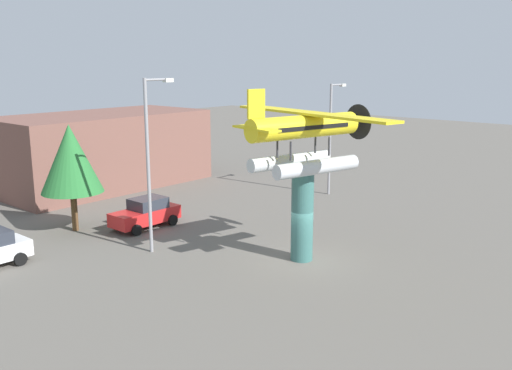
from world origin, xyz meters
TOP-DOWN VIEW (x-y plane):
  - ground_plane at (0.00, 0.00)m, footprint 140.00×140.00m
  - display_pedestal at (0.00, 0.00)m, footprint 1.10×1.10m
  - floatplane_monument at (0.13, -0.03)m, footprint 7.17×10.37m
  - car_mid_red at (-1.50, 10.35)m, footprint 4.20×2.02m
  - streetlight_primary at (-3.95, 6.63)m, footprint 1.84×0.28m
  - streetlight_secondary at (12.95, 6.83)m, footprint 1.84×0.28m
  - storefront_building at (3.65, 22.00)m, footprint 15.97×7.96m
  - tree_east at (-4.61, 12.99)m, footprint 3.53×3.53m

SIDE VIEW (x-z plane):
  - ground_plane at x=0.00m, z-range 0.00..0.00m
  - car_mid_red at x=-1.50m, z-range 0.00..1.76m
  - display_pedestal at x=0.00m, z-range 0.00..4.52m
  - storefront_building at x=3.65m, z-range 0.00..5.71m
  - tree_east at x=-4.61m, z-range 1.13..7.37m
  - streetlight_secondary at x=12.95m, z-range 0.64..8.76m
  - streetlight_primary at x=-3.95m, z-range 0.65..9.56m
  - floatplane_monument at x=0.13m, z-range 4.19..8.19m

